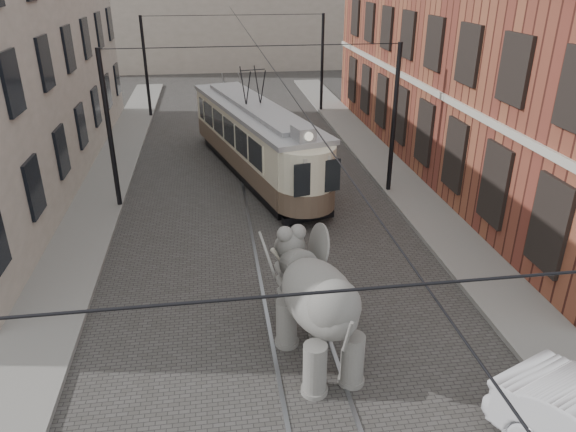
{
  "coord_description": "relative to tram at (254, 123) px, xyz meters",
  "views": [
    {
      "loc": [
        -1.88,
        -13.81,
        8.48
      ],
      "look_at": [
        0.1,
        -0.2,
        2.1
      ],
      "focal_mm": 33.44,
      "sensor_mm": 36.0,
      "label": 1
    }
  ],
  "objects": [
    {
      "name": "ground",
      "position": [
        0.06,
        -9.11,
        -2.32
      ],
      "size": [
        120.0,
        120.0,
        0.0
      ],
      "primitive_type": "plane",
      "color": "#3D3A38"
    },
    {
      "name": "brick_building",
      "position": [
        11.06,
        -0.11,
        3.68
      ],
      "size": [
        8.0,
        26.0,
        12.0
      ],
      "primitive_type": "cube",
      "color": "maroon",
      "rests_on": "ground"
    },
    {
      "name": "catenary",
      "position": [
        -0.14,
        -4.11,
        0.68
      ],
      "size": [
        11.0,
        30.2,
        6.0
      ],
      "primitive_type": null,
      "color": "black",
      "rests_on": "ground"
    },
    {
      "name": "tram_rails",
      "position": [
        0.06,
        -9.11,
        -2.31
      ],
      "size": [
        1.54,
        80.0,
        0.02
      ],
      "primitive_type": null,
      "color": "slate",
      "rests_on": "ground"
    },
    {
      "name": "tram",
      "position": [
        0.0,
        0.0,
        0.0
      ],
      "size": [
        5.31,
        11.91,
        4.64
      ],
      "primitive_type": null,
      "rotation": [
        0.0,
        0.0,
        0.26
      ],
      "color": "beige",
      "rests_on": "ground"
    },
    {
      "name": "sidewalk_left",
      "position": [
        -6.44,
        -9.11,
        -2.24
      ],
      "size": [
        2.0,
        60.0,
        0.15
      ],
      "primitive_type": "cube",
      "color": "slate",
      "rests_on": "ground"
    },
    {
      "name": "sidewalk_right",
      "position": [
        6.06,
        -9.11,
        -2.24
      ],
      "size": [
        2.0,
        60.0,
        0.15
      ],
      "primitive_type": "cube",
      "color": "slate",
      "rests_on": "ground"
    },
    {
      "name": "elephant",
      "position": [
        0.31,
        -13.06,
        -0.92
      ],
      "size": [
        3.41,
        5.0,
        2.8
      ],
      "primitive_type": null,
      "rotation": [
        0.0,
        0.0,
        0.21
      ],
      "color": "#5C5955",
      "rests_on": "ground"
    }
  ]
}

